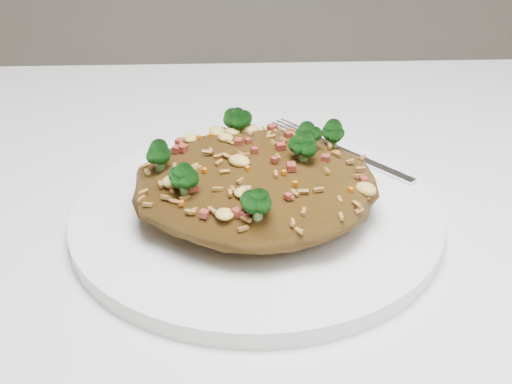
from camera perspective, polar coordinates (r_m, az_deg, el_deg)
dining_table at (r=0.59m, az=-1.20°, el=-12.23°), size 1.20×0.80×0.75m
plate at (r=0.56m, az=0.00°, el=-1.95°), size 0.29×0.29×0.01m
fried_rice at (r=0.54m, az=-0.00°, el=1.34°), size 0.19×0.17×0.07m
fork at (r=0.64m, az=7.16°, el=3.15°), size 0.12×0.13×0.00m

